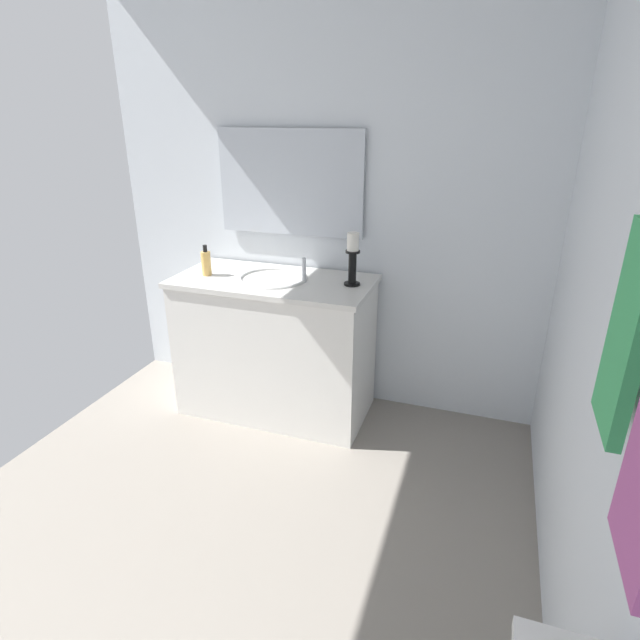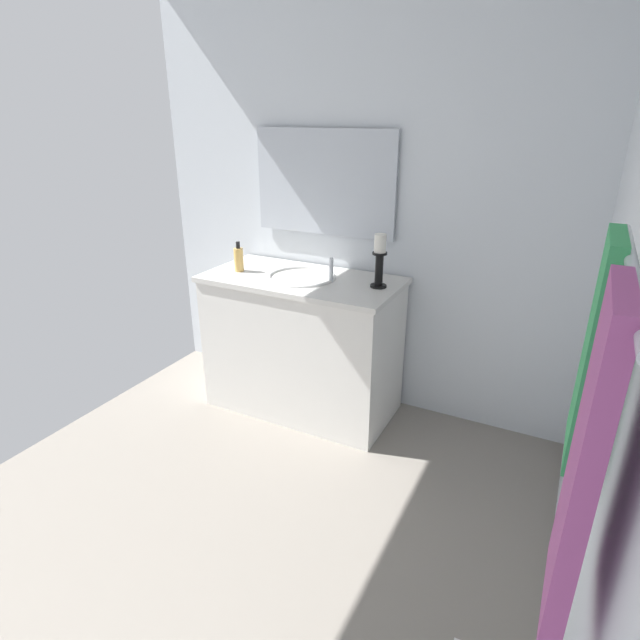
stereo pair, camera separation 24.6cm
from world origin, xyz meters
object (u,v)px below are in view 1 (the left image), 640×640
object	(u,v)px
vanity_cabinet	(276,346)
candle_holder_tall	(353,257)
soap_bottle	(206,263)
sink_basin	(274,285)
towel_near_vanity	(628,333)
mirror	(290,183)

from	to	relation	value
vanity_cabinet	candle_holder_tall	world-z (taller)	candle_holder_tall
vanity_cabinet	soap_bottle	distance (m)	0.64
sink_basin	soap_bottle	size ratio (longest dim) A/B	2.23
vanity_cabinet	candle_holder_tall	size ratio (longest dim) A/B	3.95
soap_bottle	towel_near_vanity	distance (m)	2.35
candle_holder_tall	towel_near_vanity	size ratio (longest dim) A/B	0.65
vanity_cabinet	mirror	size ratio (longest dim) A/B	1.29
sink_basin	candle_holder_tall	size ratio (longest dim) A/B	1.37
vanity_cabinet	sink_basin	size ratio (longest dim) A/B	2.88
candle_holder_tall	towel_near_vanity	bearing A→B (deg)	33.79
soap_bottle	towel_near_vanity	xyz separation A→B (m)	(1.39, 1.86, 0.39)
mirror	sink_basin	bearing A→B (deg)	0.20
mirror	soap_bottle	world-z (taller)	mirror
vanity_cabinet	mirror	bearing A→B (deg)	179.99
sink_basin	vanity_cabinet	bearing A→B (deg)	-90.00
sink_basin	mirror	distance (m)	0.61
vanity_cabinet	towel_near_vanity	xyz separation A→B (m)	(1.45, 1.46, 0.89)
sink_basin	soap_bottle	world-z (taller)	soap_bottle
sink_basin	mirror	bearing A→B (deg)	-179.80
mirror	candle_holder_tall	distance (m)	0.62
candle_holder_tall	vanity_cabinet	bearing A→B (deg)	-85.00
sink_basin	soap_bottle	xyz separation A→B (m)	(0.06, -0.40, 0.11)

